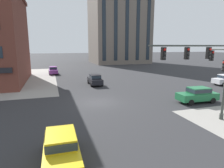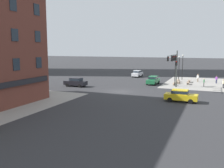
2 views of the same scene
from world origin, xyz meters
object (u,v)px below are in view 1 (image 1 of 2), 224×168
(traffic_signal_main, at_px, (209,66))
(car_main_southbound_near, at_px, (95,79))
(car_cross_eastbound, at_px, (53,70))
(car_main_northbound_far, at_px, (61,148))
(car_cross_westbound, at_px, (198,94))

(traffic_signal_main, distance_m, car_main_southbound_near, 18.90)
(traffic_signal_main, xyz_separation_m, car_cross_eastbound, (-11.53, 32.55, -3.64))
(car_main_southbound_near, distance_m, car_cross_eastbound, 16.03)
(car_cross_eastbound, bearing_deg, car_main_northbound_far, -90.27)
(traffic_signal_main, distance_m, car_main_northbound_far, 12.54)
(car_main_northbound_far, xyz_separation_m, car_main_southbound_near, (6.33, 20.44, 0.00))
(car_cross_eastbound, xyz_separation_m, car_cross_westbound, (14.77, -27.91, 0.00))
(traffic_signal_main, xyz_separation_m, car_main_northbound_far, (-11.69, -2.68, -3.64))
(car_main_southbound_near, bearing_deg, car_cross_eastbound, 112.63)
(traffic_signal_main, bearing_deg, car_main_northbound_far, -167.08)
(car_cross_eastbound, bearing_deg, car_main_southbound_near, -67.37)
(traffic_signal_main, bearing_deg, car_cross_westbound, 54.98)
(car_main_northbound_far, distance_m, car_cross_westbound, 16.64)
(car_main_southbound_near, relative_size, car_cross_eastbound, 0.99)
(car_cross_eastbound, height_order, car_cross_westbound, same)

